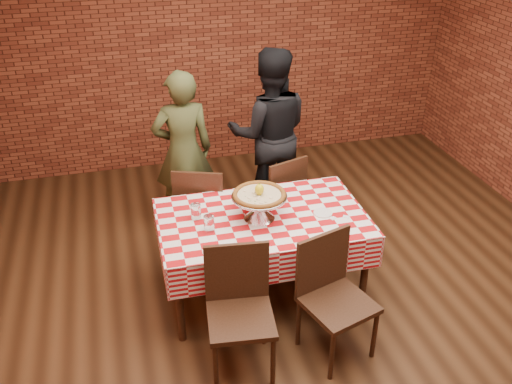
% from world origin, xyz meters
% --- Properties ---
extents(ground, '(6.00, 6.00, 0.00)m').
position_xyz_m(ground, '(0.00, 0.00, 0.00)').
color(ground, black).
rests_on(ground, ground).
extents(back_wall, '(5.50, 0.00, 5.50)m').
position_xyz_m(back_wall, '(0.00, 3.00, 1.45)').
color(back_wall, maroon).
rests_on(back_wall, ground).
extents(table, '(1.67, 1.02, 0.75)m').
position_xyz_m(table, '(-0.31, 0.33, 0.38)').
color(table, '#3A2115').
rests_on(table, ground).
extents(tablecloth, '(1.70, 1.06, 0.28)m').
position_xyz_m(tablecloth, '(-0.31, 0.33, 0.62)').
color(tablecloth, red).
rests_on(tablecloth, table).
extents(pizza_stand, '(0.59, 0.59, 0.20)m').
position_xyz_m(pizza_stand, '(-0.33, 0.32, 0.86)').
color(pizza_stand, silver).
rests_on(pizza_stand, tablecloth).
extents(pizza, '(0.55, 0.55, 0.03)m').
position_xyz_m(pizza, '(-0.33, 0.32, 0.96)').
color(pizza, beige).
rests_on(pizza, pizza_stand).
extents(lemon, '(0.09, 0.09, 0.09)m').
position_xyz_m(lemon, '(-0.33, 0.32, 1.02)').
color(lemon, yellow).
rests_on(lemon, pizza).
extents(water_glass_left, '(0.08, 0.08, 0.13)m').
position_xyz_m(water_glass_left, '(-0.75, 0.24, 0.82)').
color(water_glass_left, white).
rests_on(water_glass_left, tablecloth).
extents(water_glass_right, '(0.08, 0.08, 0.13)m').
position_xyz_m(water_glass_right, '(-0.82, 0.44, 0.82)').
color(water_glass_right, white).
rests_on(water_glass_right, tablecloth).
extents(side_plate, '(0.16, 0.16, 0.01)m').
position_xyz_m(side_plate, '(0.18, 0.25, 0.76)').
color(side_plate, white).
rests_on(side_plate, tablecloth).
extents(sweetener_packet_a, '(0.06, 0.06, 0.00)m').
position_xyz_m(sweetener_packet_a, '(0.23, 0.16, 0.76)').
color(sweetener_packet_a, white).
rests_on(sweetener_packet_a, tablecloth).
extents(sweetener_packet_b, '(0.06, 0.06, 0.00)m').
position_xyz_m(sweetener_packet_b, '(0.34, 0.15, 0.76)').
color(sweetener_packet_b, white).
rests_on(sweetener_packet_b, tablecloth).
extents(condiment_caddy, '(0.11, 0.10, 0.13)m').
position_xyz_m(condiment_caddy, '(-0.22, 0.66, 0.82)').
color(condiment_caddy, silver).
rests_on(condiment_caddy, tablecloth).
extents(chair_near_left, '(0.51, 0.51, 0.94)m').
position_xyz_m(chair_near_left, '(-0.68, -0.45, 0.47)').
color(chair_near_left, '#3A2115').
rests_on(chair_near_left, ground).
extents(chair_near_right, '(0.57, 0.57, 0.94)m').
position_xyz_m(chair_near_right, '(0.04, -0.48, 0.47)').
color(chair_near_right, '#3A2115').
rests_on(chair_near_right, ground).
extents(chair_far_left, '(0.57, 0.57, 0.93)m').
position_xyz_m(chair_far_left, '(-0.66, 1.09, 0.46)').
color(chair_far_left, '#3A2115').
rests_on(chair_far_left, ground).
extents(chair_far_right, '(0.52, 0.52, 0.90)m').
position_xyz_m(chair_far_right, '(0.06, 1.14, 0.45)').
color(chair_far_right, '#3A2115').
rests_on(chair_far_right, ground).
extents(diner_olive, '(0.61, 0.41, 1.62)m').
position_xyz_m(diner_olive, '(-0.75, 1.60, 0.81)').
color(diner_olive, '#424826').
rests_on(diner_olive, ground).
extents(diner_black, '(0.97, 0.82, 1.75)m').
position_xyz_m(diner_black, '(0.13, 1.64, 0.88)').
color(diner_black, black).
rests_on(diner_black, ground).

